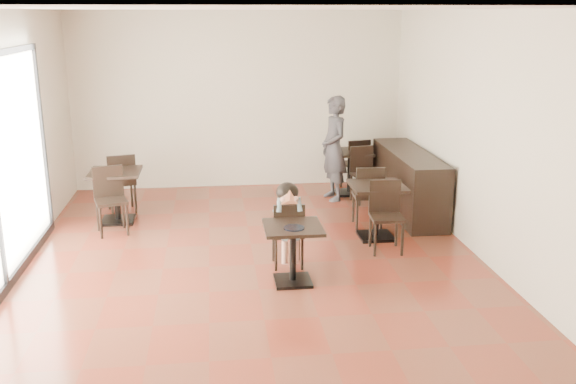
{
  "coord_description": "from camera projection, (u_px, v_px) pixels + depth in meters",
  "views": [
    {
      "loc": [
        -0.48,
        -7.75,
        3.16
      ],
      "look_at": [
        0.42,
        -0.12,
        1.0
      ],
      "focal_mm": 40.0,
      "sensor_mm": 36.0,
      "label": 1
    }
  ],
  "objects": [
    {
      "name": "chair_back_b",
      "position": [
        366.0,
        175.0,
        10.94
      ],
      "size": [
        0.5,
        0.5,
        0.95
      ],
      "primitive_type": null,
      "rotation": [
        0.0,
        0.0,
        0.2
      ],
      "color": "black",
      "rests_on": "floor"
    },
    {
      "name": "chair_back_a",
      "position": [
        355.0,
        164.0,
        11.78
      ],
      "size": [
        0.5,
        0.5,
        0.95
      ],
      "primitive_type": null,
      "rotation": [
        0.0,
        0.0,
        3.34
      ],
      "color": "black",
      "rests_on": "floor"
    },
    {
      "name": "chair_mid_a",
      "position": [
        368.0,
        195.0,
        9.72
      ],
      "size": [
        0.46,
        0.46,
        0.96
      ],
      "primitive_type": null,
      "rotation": [
        0.0,
        0.0,
        3.08
      ],
      "color": "black",
      "rests_on": "floor"
    },
    {
      "name": "child_table",
      "position": [
        293.0,
        254.0,
        7.68
      ],
      "size": [
        0.69,
        0.69,
        0.72
      ],
      "primitive_type": null,
      "color": "black",
      "rests_on": "floor"
    },
    {
      "name": "ceiling",
      "position": [
        251.0,
        9.0,
        7.45
      ],
      "size": [
        6.0,
        8.0,
        0.01
      ],
      "primitive_type": "cube",
      "color": "white",
      "rests_on": "floor"
    },
    {
      "name": "service_counter",
      "position": [
        409.0,
        182.0,
        10.4
      ],
      "size": [
        0.6,
        2.4,
        1.0
      ],
      "primitive_type": "cube",
      "color": "black",
      "rests_on": "floor"
    },
    {
      "name": "child_chair",
      "position": [
        288.0,
        233.0,
        8.19
      ],
      "size": [
        0.39,
        0.39,
        0.87
      ],
      "primitive_type": null,
      "rotation": [
        0.0,
        0.0,
        3.14
      ],
      "color": "black",
      "rests_on": "floor"
    },
    {
      "name": "adult_patron",
      "position": [
        334.0,
        149.0,
        11.01
      ],
      "size": [
        0.55,
        0.73,
        1.8
      ],
      "primitive_type": "imported",
      "rotation": [
        0.0,
        0.0,
        -1.37
      ],
      "color": "#3C3B41",
      "rests_on": "floor"
    },
    {
      "name": "wall_back",
      "position": [
        238.0,
        101.0,
        11.71
      ],
      "size": [
        6.0,
        0.01,
        3.2
      ],
      "primitive_type": "cube",
      "color": "beige",
      "rests_on": "floor"
    },
    {
      "name": "child",
      "position": [
        288.0,
        225.0,
        8.16
      ],
      "size": [
        0.39,
        0.55,
        1.1
      ],
      "primitive_type": null,
      "color": "slate",
      "rests_on": "child_chair"
    },
    {
      "name": "chair_left_b",
      "position": [
        111.0,
        201.0,
        9.39
      ],
      "size": [
        0.54,
        0.54,
        0.98
      ],
      "primitive_type": null,
      "rotation": [
        0.0,
        0.0,
        0.28
      ],
      "color": "black",
      "rests_on": "floor"
    },
    {
      "name": "cafe_table_left",
      "position": [
        117.0,
        196.0,
        9.93
      ],
      "size": [
        0.95,
        0.95,
        0.81
      ],
      "primitive_type": null,
      "rotation": [
        0.0,
        0.0,
        0.28
      ],
      "color": "black",
      "rests_on": "floor"
    },
    {
      "name": "cafe_table_back",
      "position": [
        350.0,
        172.0,
        11.47
      ],
      "size": [
        0.88,
        0.88,
        0.79
      ],
      "primitive_type": null,
      "rotation": [
        0.0,
        0.0,
        0.2
      ],
      "color": "black",
      "rests_on": "floor"
    },
    {
      "name": "cafe_table_mid",
      "position": [
        376.0,
        211.0,
        9.22
      ],
      "size": [
        0.8,
        0.8,
        0.8
      ],
      "primitive_type": null,
      "rotation": [
        0.0,
        0.0,
        -0.06
      ],
      "color": "black",
      "rests_on": "floor"
    },
    {
      "name": "plate",
      "position": [
        294.0,
        228.0,
        7.48
      ],
      "size": [
        0.24,
        0.24,
        0.01
      ],
      "primitive_type": "cylinder",
      "color": "black",
      "rests_on": "child_table"
    },
    {
      "name": "wall_right",
      "position": [
        486.0,
        138.0,
        8.23
      ],
      "size": [
        0.01,
        8.0,
        3.2
      ],
      "primitive_type": "cube",
      "color": "beige",
      "rests_on": "floor"
    },
    {
      "name": "floor",
      "position": [
        254.0,
        265.0,
        8.32
      ],
      "size": [
        6.0,
        8.0,
        0.01
      ],
      "primitive_type": "cube",
      "color": "maroon",
      "rests_on": "ground"
    },
    {
      "name": "chair_mid_b",
      "position": [
        387.0,
        218.0,
        8.67
      ],
      "size": [
        0.46,
        0.46,
        0.96
      ],
      "primitive_type": null,
      "rotation": [
        0.0,
        0.0,
        -0.06
      ],
      "color": "black",
      "rests_on": "floor"
    },
    {
      "name": "wall_front",
      "position": [
        294.0,
        267.0,
        4.06
      ],
      "size": [
        6.0,
        0.01,
        3.2
      ],
      "primitive_type": "cube",
      "color": "beige",
      "rests_on": "floor"
    },
    {
      "name": "pizza_slice",
      "position": [
        289.0,
        199.0,
        7.87
      ],
      "size": [
        0.25,
        0.2,
        0.06
      ],
      "primitive_type": null,
      "color": "#E6AE73",
      "rests_on": "child"
    },
    {
      "name": "chair_left_a",
      "position": [
        121.0,
        182.0,
        10.44
      ],
      "size": [
        0.54,
        0.54,
        0.98
      ],
      "primitive_type": null,
      "rotation": [
        0.0,
        0.0,
        3.42
      ],
      "color": "black",
      "rests_on": "floor"
    }
  ]
}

